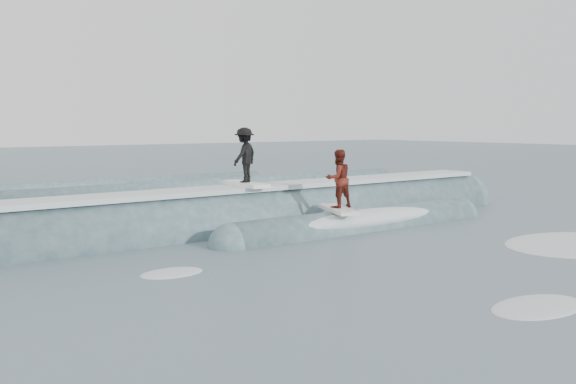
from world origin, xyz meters
TOP-DOWN VIEW (x-y plane):
  - ground at (0.00, 0.00)m, footprint 160.00×160.00m
  - breaking_wave at (0.29, 6.03)m, footprint 20.64×3.96m
  - surfer_black at (-0.82, 6.39)m, footprint 1.19×2.04m
  - surfer_red at (0.85, 4.19)m, footprint 1.27×2.06m
  - whitewater at (2.48, -1.34)m, footprint 12.35×7.23m
  - far_swells at (0.02, 17.65)m, footprint 35.52×8.65m

SIDE VIEW (x-z plane):
  - ground at x=0.00m, z-range 0.00..0.00m
  - whitewater at x=2.48m, z-range -0.05..0.05m
  - far_swells at x=0.02m, z-range -0.40..0.40m
  - breaking_wave at x=0.29m, z-range -1.14..1.23m
  - surfer_red at x=0.85m, z-range 0.55..2.28m
  - surfer_black at x=-0.82m, z-range 1.22..2.91m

